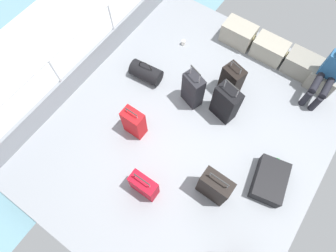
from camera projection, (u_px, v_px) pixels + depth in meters
name	position (u px, v px, depth m)	size (l,w,h in m)	color
ground_plane	(190.00, 129.00, 4.85)	(4.40, 5.20, 0.06)	gray
gunwale_port	(92.00, 62.00, 5.12)	(0.06, 5.20, 0.45)	gray
railing_port	(83.00, 41.00, 4.62)	(0.04, 4.20, 1.02)	silver
sea_wake	(48.00, 47.00, 5.98)	(12.00, 12.00, 0.01)	#6B99A8
cargo_crate_0	(238.00, 33.00, 5.43)	(0.64, 0.39, 0.40)	#9E9989
cargo_crate_1	(269.00, 49.00, 5.29)	(0.65, 0.40, 0.37)	#9E9989
cargo_crate_2	(302.00, 65.00, 5.14)	(0.65, 0.41, 0.38)	gray
cargo_crate_3	(323.00, 79.00, 5.02)	(0.52, 0.42, 0.37)	gray
passenger_seated	(330.00, 73.00, 4.62)	(0.34, 0.66, 1.07)	#26598C
suitcase_0	(134.00, 123.00, 4.53)	(0.35, 0.23, 0.69)	red
suitcase_1	(144.00, 186.00, 4.16)	(0.42, 0.21, 0.66)	#B70C1E
suitcase_2	(214.00, 187.00, 4.07)	(0.46, 0.25, 0.81)	black
suitcase_3	(231.00, 80.00, 4.86)	(0.40, 0.34, 0.75)	black
suitcase_4	(193.00, 90.00, 4.73)	(0.41, 0.31, 0.92)	black
suitcase_5	(270.00, 181.00, 4.32)	(0.58, 0.76, 0.25)	black
suitcase_6	(226.00, 103.00, 4.61)	(0.46, 0.34, 0.92)	black
duffel_bag	(146.00, 72.00, 5.11)	(0.60, 0.36, 0.44)	black
paper_cup	(183.00, 43.00, 5.53)	(0.08, 0.08, 0.10)	white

